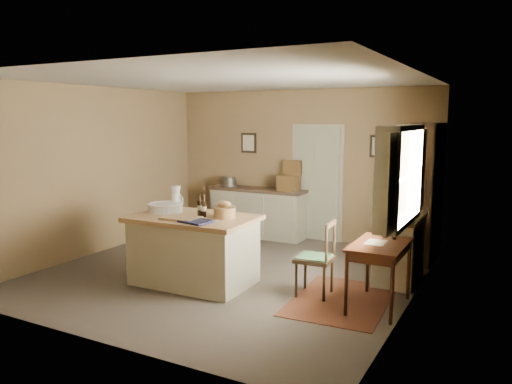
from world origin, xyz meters
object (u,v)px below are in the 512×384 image
writing_desk (380,251)px  right_cabinet (399,248)px  work_island (193,248)px  shelving_unit (429,193)px  sideboard (258,211)px  desk_chair (315,259)px

writing_desk → right_cabinet: bearing=90.0°
work_island → writing_desk: size_ratio=1.73×
shelving_unit → work_island: bearing=-134.7°
sideboard → writing_desk: size_ratio=1.91×
sideboard → writing_desk: 3.82m
writing_desk → sideboard: bearing=139.4°
right_cabinet → shelving_unit: (0.16, 1.22, 0.60)m
desk_chair → right_cabinet: right_cabinet is taller
work_island → right_cabinet: size_ratio=1.66×
work_island → right_cabinet: (2.40, 1.36, -0.02)m
right_cabinet → work_island: bearing=-150.4°
work_island → sideboard: bearing=98.5°
work_island → writing_desk: 2.43m
sideboard → desk_chair: bearing=-49.8°
work_island → desk_chair: (1.60, 0.31, -0.02)m
right_cabinet → shelving_unit: 1.37m
work_island → shelving_unit: 3.68m
desk_chair → work_island: bearing=-173.2°
work_island → desk_chair: work_island is taller
work_island → sideboard: (-0.49, 2.78, -0.00)m
writing_desk → right_cabinet: (-0.00, 1.07, -0.21)m
writing_desk → work_island: bearing=-173.0°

